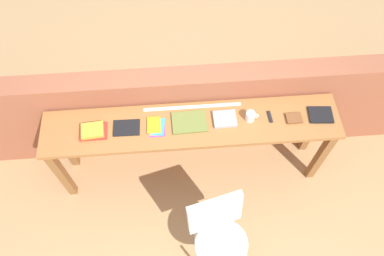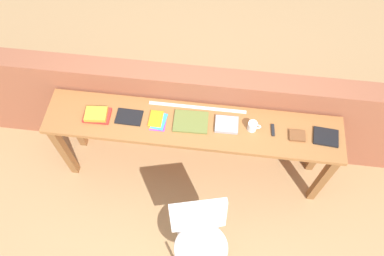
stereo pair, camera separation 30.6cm
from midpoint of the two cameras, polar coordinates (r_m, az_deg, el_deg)
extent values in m
plane|color=tan|center=(3.77, 1.89, -10.48)|extent=(40.00, 40.00, 0.00)
cube|color=#935138|center=(3.56, 3.20, 2.31)|extent=(6.00, 0.20, 1.11)
cube|color=#996033|center=(3.12, 2.91, 0.17)|extent=(2.50, 0.44, 0.04)
cube|color=brown|center=(3.65, -16.64, -3.61)|extent=(0.07, 0.07, 0.84)
cube|color=brown|center=(3.63, 21.56, -7.51)|extent=(0.07, 0.07, 0.84)
cube|color=brown|center=(3.79, -15.39, 0.66)|extent=(0.07, 0.07, 0.84)
cube|color=brown|center=(3.76, 21.19, -3.05)|extent=(0.07, 0.07, 0.84)
ellipsoid|color=white|center=(3.17, 4.28, -17.99)|extent=(0.53, 0.51, 0.08)
cube|color=white|center=(2.99, 3.98, -13.45)|extent=(0.45, 0.21, 0.40)
cylinder|color=#B2B2B7|center=(3.43, 0.73, -16.72)|extent=(0.02, 0.02, 0.41)
cylinder|color=#B2B2B7|center=(3.46, 6.37, -15.96)|extent=(0.02, 0.02, 0.41)
cube|color=red|center=(3.20, -11.63, 1.69)|extent=(0.22, 0.16, 0.02)
cube|color=gold|center=(3.17, -11.78, 1.87)|extent=(0.19, 0.15, 0.03)
cube|color=black|center=(3.15, -6.85, 1.45)|extent=(0.22, 0.15, 0.01)
cube|color=purple|center=(3.11, -2.40, 0.63)|extent=(0.13, 0.16, 0.00)
cube|color=yellow|center=(3.11, -2.51, 0.73)|extent=(0.12, 0.16, 0.00)
cube|color=#E5334C|center=(3.12, -2.62, 1.05)|extent=(0.13, 0.17, 0.00)
cube|color=#3399D8|center=(3.11, -2.25, 0.86)|extent=(0.13, 0.18, 0.00)
cube|color=orange|center=(3.12, -2.76, 1.20)|extent=(0.12, 0.16, 0.00)
cube|color=olive|center=(3.10, 2.64, 0.73)|extent=(0.29, 0.22, 0.02)
cube|color=#9E9EA3|center=(3.11, 8.10, 0.29)|extent=(0.19, 0.16, 0.03)
cylinder|color=white|center=(3.10, 11.97, 0.04)|extent=(0.08, 0.08, 0.09)
torus|color=white|center=(3.11, 12.77, -0.05)|extent=(0.06, 0.01, 0.06)
cube|color=black|center=(3.17, 14.95, -0.53)|extent=(0.03, 0.11, 0.02)
cube|color=brown|center=(3.19, 18.41, -1.34)|extent=(0.13, 0.10, 0.02)
cube|color=black|center=(3.27, 22.28, -1.50)|extent=(0.21, 0.18, 0.02)
cube|color=silver|center=(3.19, 3.57, 2.93)|extent=(0.84, 0.03, 0.00)
camera|label=1|loc=(0.15, -87.13, 4.83)|focal=35.00mm
camera|label=2|loc=(0.15, 92.87, -4.83)|focal=35.00mm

